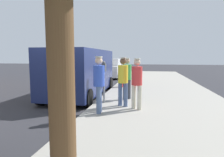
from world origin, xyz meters
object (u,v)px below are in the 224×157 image
(pedestrian_in_blue, at_px, (99,81))
(pedestrian_in_green, at_px, (127,76))
(pedestrian_in_yellow, at_px, (123,78))
(parked_sedan_ahead, at_px, (111,69))
(parking_meter_near, at_px, (104,75))
(parked_van, at_px, (82,71))
(fire_hydrant, at_px, (121,80))
(pedestrian_in_red, at_px, (137,80))

(pedestrian_in_blue, bearing_deg, pedestrian_in_green, 73.06)
(pedestrian_in_yellow, relative_size, parked_sedan_ahead, 0.38)
(parking_meter_near, relative_size, parked_van, 0.29)
(pedestrian_in_blue, bearing_deg, parked_van, 117.29)
(parking_meter_near, distance_m, fire_hydrant, 3.86)
(parking_meter_near, bearing_deg, pedestrian_in_yellow, -26.16)
(pedestrian_in_green, bearing_deg, fire_hydrant, 102.21)
(parking_meter_near, height_order, parked_sedan_ahead, parking_meter_near)
(parked_sedan_ahead, distance_m, fire_hydrant, 6.57)
(pedestrian_in_red, bearing_deg, parked_sedan_ahead, 104.90)
(pedestrian_in_red, xyz_separation_m, pedestrian_in_yellow, (-0.48, 0.32, 0.02))
(parking_meter_near, bearing_deg, parked_sedan_ahead, 99.25)
(pedestrian_in_yellow, xyz_separation_m, fire_hydrant, (-0.65, 4.18, -0.53))
(pedestrian_in_red, bearing_deg, pedestrian_in_blue, -150.85)
(parked_van, distance_m, fire_hydrant, 2.57)
(pedestrian_in_blue, bearing_deg, fire_hydrant, 90.48)
(pedestrian_in_yellow, bearing_deg, pedestrian_in_red, -33.40)
(pedestrian_in_yellow, height_order, fire_hydrant, pedestrian_in_yellow)
(pedestrian_in_blue, bearing_deg, parked_sedan_ahead, 98.92)
(parked_van, relative_size, fire_hydrant, 6.05)
(parked_sedan_ahead, bearing_deg, fire_hydrant, -74.53)
(pedestrian_in_green, bearing_deg, pedestrian_in_blue, -106.94)
(parking_meter_near, xyz_separation_m, pedestrian_in_yellow, (0.75, -0.37, -0.08))
(parking_meter_near, xyz_separation_m, parked_sedan_ahead, (-1.65, 10.15, -0.43))
(parking_meter_near, xyz_separation_m, pedestrian_in_red, (1.23, -0.69, -0.10))
(parked_sedan_ahead, xyz_separation_m, fire_hydrant, (1.75, -6.33, -0.18))
(pedestrian_in_green, bearing_deg, parked_van, 153.18)
(pedestrian_in_blue, bearing_deg, pedestrian_in_yellow, 56.91)
(pedestrian_in_blue, xyz_separation_m, parked_van, (-1.64, 3.18, 0.03))
(pedestrian_in_red, bearing_deg, parking_meter_near, 150.86)
(pedestrian_in_red, xyz_separation_m, fire_hydrant, (-1.13, 4.50, -0.52))
(pedestrian_in_yellow, distance_m, fire_hydrant, 4.26)
(pedestrian_in_green, bearing_deg, pedestrian_in_red, -72.00)
(parking_meter_near, distance_m, pedestrian_in_blue, 1.30)
(pedestrian_in_blue, height_order, parked_van, parked_van)
(fire_hydrant, bearing_deg, pedestrian_in_yellow, -81.22)
(pedestrian_in_blue, distance_m, pedestrian_in_yellow, 1.10)
(pedestrian_in_blue, distance_m, pedestrian_in_green, 2.13)
(parked_sedan_ahead, bearing_deg, pedestrian_in_blue, -81.08)
(pedestrian_in_green, xyz_separation_m, pedestrian_in_yellow, (-0.02, -1.11, 0.02))
(pedestrian_in_red, relative_size, pedestrian_in_blue, 0.97)
(parking_meter_near, relative_size, parked_sedan_ahead, 0.34)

